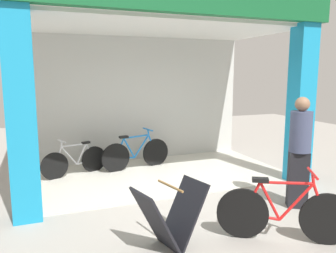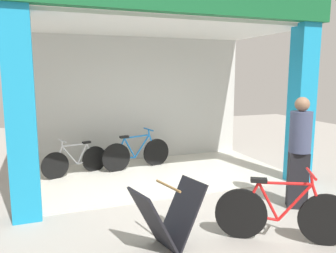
{
  "view_description": "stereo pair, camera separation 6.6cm",
  "coord_description": "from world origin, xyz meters",
  "views": [
    {
      "loc": [
        -2.25,
        -5.14,
        2.15
      ],
      "look_at": [
        0.0,
        0.71,
        1.15
      ],
      "focal_mm": 35.85,
      "sensor_mm": 36.0,
      "label": 1
    },
    {
      "loc": [
        -2.19,
        -5.16,
        2.15
      ],
      "look_at": [
        0.0,
        0.71,
        1.15
      ],
      "focal_mm": 35.85,
      "sensor_mm": 36.0,
      "label": 2
    }
  ],
  "objects": [
    {
      "name": "bicycle_parked_0",
      "position": [
        0.59,
        -1.88,
        0.38
      ],
      "size": [
        1.49,
        0.92,
        0.94
      ],
      "color": "black",
      "rests_on": "ground"
    },
    {
      "name": "bicycle_inside_1",
      "position": [
        -1.61,
        1.96,
        0.32
      ],
      "size": [
        1.38,
        0.53,
        0.8
      ],
      "color": "black",
      "rests_on": "ground"
    },
    {
      "name": "sandwich_board_sign",
      "position": [
        -0.83,
        -1.53,
        0.41
      ],
      "size": [
        0.96,
        0.69,
        0.83
      ],
      "color": "black",
      "rests_on": "ground"
    },
    {
      "name": "bicycle_inside_0",
      "position": [
        -0.28,
        1.98,
        0.36
      ],
      "size": [
        1.62,
        0.45,
        0.9
      ],
      "color": "black",
      "rests_on": "ground"
    },
    {
      "name": "pedestrian_1",
      "position": [
        1.57,
        -1.04,
        0.93
      ],
      "size": [
        0.46,
        0.46,
        1.79
      ],
      "color": "black",
      "rests_on": "ground"
    },
    {
      "name": "ground_plane",
      "position": [
        0.0,
        0.0,
        0.0
      ],
      "size": [
        18.79,
        18.79,
        0.0
      ],
      "primitive_type": "plane",
      "color": "#9E9991",
      "rests_on": "ground"
    },
    {
      "name": "shop_facade",
      "position": [
        0.0,
        1.5,
        2.01
      ],
      "size": [
        5.6,
        3.15,
        3.73
      ],
      "color": "beige",
      "rests_on": "ground"
    }
  ]
}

